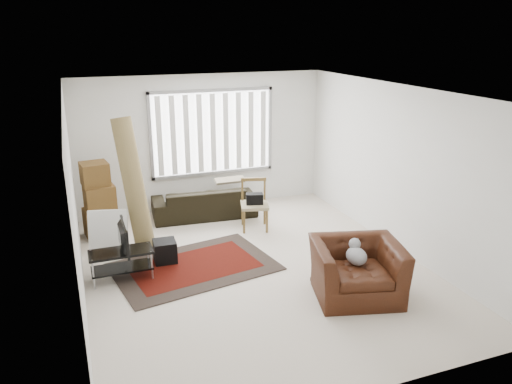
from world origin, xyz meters
The scene contains 11 objects.
room centered at (0.03, 0.51, 1.76)m, with size 6.00×6.02×2.71m.
persian_rug centered at (-0.87, 0.36, 0.01)m, with size 2.63×1.98×0.02m.
tv_stand centered at (-1.95, 0.35, 0.33)m, with size 0.91×0.41×0.46m.
tv centered at (-1.95, 0.35, 0.67)m, with size 0.74×0.10×0.42m, color black.
subwoofer centered at (-1.26, 0.69, 0.19)m, with size 0.34×0.34×0.34m, color black.
moving_boxes centered at (-2.11, 2.17, 0.62)m, with size 0.61×0.57×1.34m.
white_flatpack centered at (-2.05, 1.22, 0.39)m, with size 0.61×0.09×0.78m, color silver.
rolled_rug centered at (-1.58, 1.41, 1.11)m, with size 0.33×0.33×2.20m, color olive.
sofa centered at (-0.15, 2.45, 0.38)m, with size 2.00×0.86×0.77m, color black.
side_chair centered at (0.56, 1.53, 0.50)m, with size 0.60×0.60×0.92m.
armchair centered at (1.02, -1.25, 0.44)m, with size 1.41×1.30×0.88m.
Camera 1 is at (-2.42, -6.52, 3.54)m, focal length 35.00 mm.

